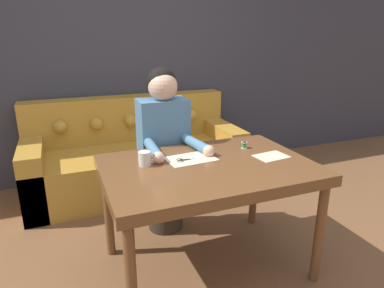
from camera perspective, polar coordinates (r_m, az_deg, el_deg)
name	(u,v)px	position (r m, az deg, el deg)	size (l,w,h in m)	color
ground_plane	(200,277)	(2.42, 1.40, -21.27)	(16.00, 16.00, 0.00)	brown
wall_back	(128,56)	(3.80, -10.60, 14.20)	(8.00, 0.06, 2.60)	#383842
dining_table	(208,175)	(2.17, 2.72, -5.25)	(1.30, 0.89, 0.75)	brown
couch	(135,158)	(3.56, -9.46, -2.25)	(2.10, 0.89, 0.91)	#B7842D
person	(164,151)	(2.64, -4.65, -1.23)	(0.43, 0.63, 1.30)	#33281E
pattern_paper_main	(191,159)	(2.23, -0.21, -2.47)	(0.33, 0.24, 0.00)	beige
pattern_paper_offcut	(271,156)	(2.33, 13.09, -2.02)	(0.23, 0.18, 0.00)	beige
scissors	(187,160)	(2.21, -0.84, -2.66)	(0.22, 0.08, 0.01)	silver
mug	(145,159)	(2.13, -7.85, -2.42)	(0.11, 0.08, 0.09)	silver
thread_spool	(244,145)	(2.46, 8.70, -0.18)	(0.04, 0.04, 0.05)	#338C4C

